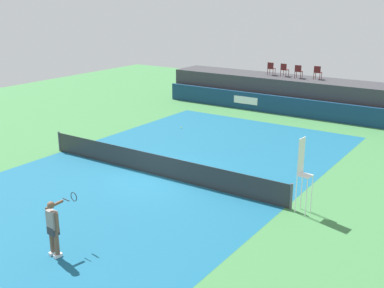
{
  "coord_description": "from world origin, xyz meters",
  "views": [
    {
      "loc": [
        12.18,
        -15.31,
        7.45
      ],
      "look_at": [
        0.5,
        2.0,
        1.0
      ],
      "focal_mm": 44.74,
      "sensor_mm": 36.0,
      "label": 1
    }
  ],
  "objects_px": {
    "umpire_chair": "(303,170)",
    "net_post_far": "(291,196)",
    "tennis_player": "(54,226)",
    "spectator_chair_center": "(298,71)",
    "tennis_ball": "(181,128)",
    "spectator_chair_right": "(318,72)",
    "net_post_near": "(59,141)",
    "spectator_chair_left": "(284,69)",
    "spectator_chair_far_left": "(271,68)"
  },
  "relations": [
    {
      "from": "net_post_far",
      "to": "spectator_chair_left",
      "type": "bearing_deg",
      "value": 114.77
    },
    {
      "from": "tennis_ball",
      "to": "net_post_near",
      "type": "bearing_deg",
      "value": -110.43
    },
    {
      "from": "spectator_chair_far_left",
      "to": "tennis_player",
      "type": "xyz_separation_m",
      "value": [
        3.55,
        -22.44,
        -1.73
      ]
    },
    {
      "from": "spectator_chair_left",
      "to": "umpire_chair",
      "type": "distance_m",
      "value": 17.13
    },
    {
      "from": "spectator_chair_far_left",
      "to": "spectator_chair_center",
      "type": "bearing_deg",
      "value": -5.85
    },
    {
      "from": "spectator_chair_right",
      "to": "net_post_near",
      "type": "relative_size",
      "value": 0.89
    },
    {
      "from": "spectator_chair_center",
      "to": "net_post_near",
      "type": "distance_m",
      "value": 16.64
    },
    {
      "from": "spectator_chair_left",
      "to": "spectator_chair_center",
      "type": "height_order",
      "value": "same"
    },
    {
      "from": "spectator_chair_left",
      "to": "spectator_chair_center",
      "type": "distance_m",
      "value": 1.11
    },
    {
      "from": "spectator_chair_right",
      "to": "tennis_ball",
      "type": "height_order",
      "value": "spectator_chair_right"
    },
    {
      "from": "spectator_chair_right",
      "to": "net_post_far",
      "type": "distance_m",
      "value": 16.36
    },
    {
      "from": "spectator_chair_right",
      "to": "tennis_ball",
      "type": "bearing_deg",
      "value": -120.47
    },
    {
      "from": "spectator_chair_far_left",
      "to": "spectator_chair_left",
      "type": "distance_m",
      "value": 1.0
    },
    {
      "from": "spectator_chair_left",
      "to": "net_post_far",
      "type": "bearing_deg",
      "value": -65.23
    },
    {
      "from": "spectator_chair_left",
      "to": "net_post_far",
      "type": "relative_size",
      "value": 0.89
    },
    {
      "from": "net_post_near",
      "to": "tennis_ball",
      "type": "distance_m",
      "value": 7.44
    },
    {
      "from": "spectator_chair_left",
      "to": "net_post_far",
      "type": "height_order",
      "value": "spectator_chair_left"
    },
    {
      "from": "tennis_ball",
      "to": "tennis_player",
      "type": "bearing_deg",
      "value": -69.39
    },
    {
      "from": "spectator_chair_left",
      "to": "tennis_player",
      "type": "xyz_separation_m",
      "value": [
        2.55,
        -22.41,
        -1.73
      ]
    },
    {
      "from": "spectator_chair_far_left",
      "to": "spectator_chair_center",
      "type": "height_order",
      "value": "same"
    },
    {
      "from": "spectator_chair_far_left",
      "to": "umpire_chair",
      "type": "relative_size",
      "value": 0.32
    },
    {
      "from": "spectator_chair_right",
      "to": "net_post_near",
      "type": "xyz_separation_m",
      "value": [
        -7.61,
        -15.49,
        -2.19
      ]
    },
    {
      "from": "spectator_chair_right",
      "to": "tennis_player",
      "type": "relative_size",
      "value": 0.5
    },
    {
      "from": "spectator_chair_far_left",
      "to": "spectator_chair_right",
      "type": "xyz_separation_m",
      "value": [
        3.31,
        0.08,
        0.0
      ]
    },
    {
      "from": "umpire_chair",
      "to": "net_post_near",
      "type": "bearing_deg",
      "value": -179.95
    },
    {
      "from": "spectator_chair_center",
      "to": "tennis_ball",
      "type": "distance_m",
      "value": 9.45
    },
    {
      "from": "umpire_chair",
      "to": "net_post_far",
      "type": "xyz_separation_m",
      "value": [
        -0.36,
        -0.01,
        -1.09
      ]
    },
    {
      "from": "spectator_chair_center",
      "to": "tennis_ball",
      "type": "bearing_deg",
      "value": -114.77
    },
    {
      "from": "spectator_chair_left",
      "to": "net_post_near",
      "type": "height_order",
      "value": "spectator_chair_left"
    },
    {
      "from": "spectator_chair_far_left",
      "to": "net_post_near",
      "type": "height_order",
      "value": "spectator_chair_far_left"
    },
    {
      "from": "tennis_ball",
      "to": "net_post_far",
      "type": "bearing_deg",
      "value": -35.37
    },
    {
      "from": "spectator_chair_far_left",
      "to": "tennis_ball",
      "type": "relative_size",
      "value": 13.06
    },
    {
      "from": "umpire_chair",
      "to": "tennis_player",
      "type": "xyz_separation_m",
      "value": [
        -4.91,
        -7.03,
        -0.63
      ]
    },
    {
      "from": "net_post_far",
      "to": "spectator_chair_right",
      "type": "bearing_deg",
      "value": 107.17
    },
    {
      "from": "umpire_chair",
      "to": "tennis_player",
      "type": "height_order",
      "value": "umpire_chair"
    },
    {
      "from": "spectator_chair_far_left",
      "to": "net_post_far",
      "type": "relative_size",
      "value": 0.89
    },
    {
      "from": "spectator_chair_right",
      "to": "spectator_chair_far_left",
      "type": "bearing_deg",
      "value": -178.65
    },
    {
      "from": "umpire_chair",
      "to": "spectator_chair_left",
      "type": "bearing_deg",
      "value": 115.88
    },
    {
      "from": "spectator_chair_left",
      "to": "tennis_player",
      "type": "height_order",
      "value": "spectator_chair_left"
    },
    {
      "from": "spectator_chair_far_left",
      "to": "net_post_far",
      "type": "bearing_deg",
      "value": -62.28
    },
    {
      "from": "spectator_chair_far_left",
      "to": "net_post_near",
      "type": "bearing_deg",
      "value": -105.58
    },
    {
      "from": "tennis_ball",
      "to": "spectator_chair_left",
      "type": "bearing_deg",
      "value": 72.2
    },
    {
      "from": "spectator_chair_far_left",
      "to": "spectator_chair_center",
      "type": "xyz_separation_m",
      "value": [
        2.1,
        -0.21,
        0.0
      ]
    },
    {
      "from": "umpire_chair",
      "to": "tennis_player",
      "type": "distance_m",
      "value": 8.6
    },
    {
      "from": "umpire_chair",
      "to": "net_post_far",
      "type": "height_order",
      "value": "umpire_chair"
    },
    {
      "from": "tennis_ball",
      "to": "umpire_chair",
      "type": "bearing_deg",
      "value": -34.36
    },
    {
      "from": "spectator_chair_right",
      "to": "umpire_chair",
      "type": "bearing_deg",
      "value": -71.61
    },
    {
      "from": "spectator_chair_center",
      "to": "tennis_ball",
      "type": "xyz_separation_m",
      "value": [
        -3.8,
        -8.24,
        -2.66
      ]
    },
    {
      "from": "spectator_chair_center",
      "to": "spectator_chair_right",
      "type": "distance_m",
      "value": 1.25
    },
    {
      "from": "net_post_near",
      "to": "tennis_ball",
      "type": "xyz_separation_m",
      "value": [
        2.59,
        6.96,
        -0.46
      ]
    }
  ]
}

